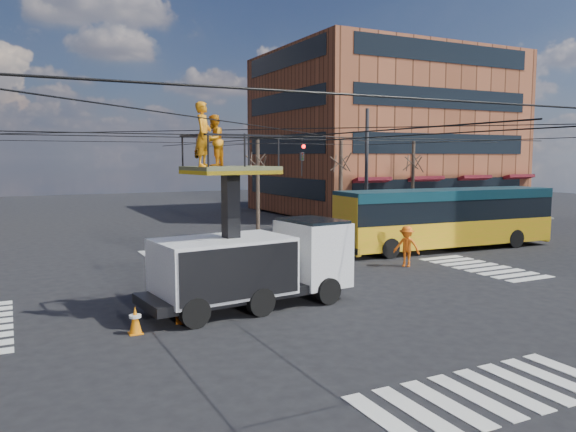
{
  "coord_description": "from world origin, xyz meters",
  "views": [
    {
      "loc": [
        -8.74,
        -18.18,
        4.9
      ],
      "look_at": [
        0.9,
        1.12,
        2.64
      ],
      "focal_mm": 35.0,
      "sensor_mm": 36.0,
      "label": 1
    }
  ],
  "objects_px": {
    "city_bus": "(446,217)",
    "traffic_cone": "(135,320)",
    "flagger": "(407,246)",
    "utility_truck": "(253,244)",
    "worker_ground": "(179,295)"
  },
  "relations": [
    {
      "from": "city_bus",
      "to": "traffic_cone",
      "type": "distance_m",
      "value": 19.34
    },
    {
      "from": "city_bus",
      "to": "flagger",
      "type": "height_order",
      "value": "city_bus"
    },
    {
      "from": "utility_truck",
      "to": "city_bus",
      "type": "bearing_deg",
      "value": 17.19
    },
    {
      "from": "traffic_cone",
      "to": "worker_ground",
      "type": "relative_size",
      "value": 0.46
    },
    {
      "from": "traffic_cone",
      "to": "flagger",
      "type": "bearing_deg",
      "value": 18.74
    },
    {
      "from": "traffic_cone",
      "to": "worker_ground",
      "type": "bearing_deg",
      "value": 17.48
    },
    {
      "from": "utility_truck",
      "to": "worker_ground",
      "type": "distance_m",
      "value": 3.1
    },
    {
      "from": "city_bus",
      "to": "traffic_cone",
      "type": "bearing_deg",
      "value": -154.68
    },
    {
      "from": "utility_truck",
      "to": "traffic_cone",
      "type": "relative_size",
      "value": 9.26
    },
    {
      "from": "city_bus",
      "to": "utility_truck",
      "type": "bearing_deg",
      "value": -153.18
    },
    {
      "from": "utility_truck",
      "to": "flagger",
      "type": "xyz_separation_m",
      "value": [
        8.82,
        3.13,
        -1.16
      ]
    },
    {
      "from": "utility_truck",
      "to": "city_bus",
      "type": "distance_m",
      "value": 15.05
    },
    {
      "from": "flagger",
      "to": "city_bus",
      "type": "bearing_deg",
      "value": 82.82
    },
    {
      "from": "city_bus",
      "to": "flagger",
      "type": "xyz_separation_m",
      "value": [
        -4.95,
        -2.94,
        -0.81
      ]
    },
    {
      "from": "city_bus",
      "to": "worker_ground",
      "type": "height_order",
      "value": "city_bus"
    }
  ]
}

